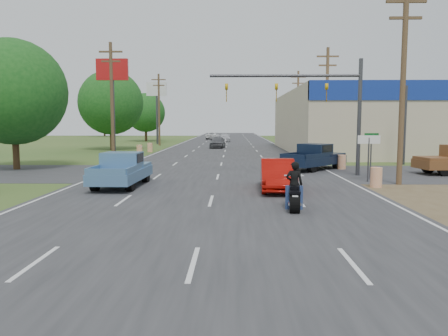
{
  "coord_description": "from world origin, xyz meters",
  "views": [
    {
      "loc": [
        0.89,
        -9.58,
        3.19
      ],
      "look_at": [
        0.52,
        8.67,
        1.3
      ],
      "focal_mm": 35.0,
      "sensor_mm": 36.0,
      "label": 1
    }
  ],
  "objects_px": {
    "distant_car_silver": "(225,138)",
    "navy_pickup": "(315,157)",
    "motorcycle": "(294,196)",
    "rider": "(294,187)",
    "distant_car_white": "(213,136)",
    "red_convertible": "(278,175)",
    "blue_pickup": "(122,169)",
    "distant_car_grey": "(218,142)"
  },
  "relations": [
    {
      "from": "rider",
      "to": "distant_car_white",
      "type": "height_order",
      "value": "rider"
    },
    {
      "from": "motorcycle",
      "to": "rider",
      "type": "relative_size",
      "value": 1.4
    },
    {
      "from": "red_convertible",
      "to": "navy_pickup",
      "type": "height_order",
      "value": "navy_pickup"
    },
    {
      "from": "red_convertible",
      "to": "distant_car_grey",
      "type": "relative_size",
      "value": 1.03
    },
    {
      "from": "rider",
      "to": "distant_car_white",
      "type": "bearing_deg",
      "value": -79.04
    },
    {
      "from": "distant_car_silver",
      "to": "red_convertible",
      "type": "bearing_deg",
      "value": -87.1
    },
    {
      "from": "red_convertible",
      "to": "blue_pickup",
      "type": "xyz_separation_m",
      "value": [
        -7.69,
        1.22,
        0.13
      ]
    },
    {
      "from": "navy_pickup",
      "to": "distant_car_white",
      "type": "relative_size",
      "value": 1.1
    },
    {
      "from": "blue_pickup",
      "to": "motorcycle",
      "type": "bearing_deg",
      "value": -35.2
    },
    {
      "from": "distant_car_grey",
      "to": "distant_car_white",
      "type": "distance_m",
      "value": 28.63
    },
    {
      "from": "rider",
      "to": "blue_pickup",
      "type": "relative_size",
      "value": 0.32
    },
    {
      "from": "navy_pickup",
      "to": "distant_car_grey",
      "type": "relative_size",
      "value": 1.24
    },
    {
      "from": "red_convertible",
      "to": "rider",
      "type": "distance_m",
      "value": 4.6
    },
    {
      "from": "distant_car_grey",
      "to": "distant_car_silver",
      "type": "bearing_deg",
      "value": 92.67
    },
    {
      "from": "motorcycle",
      "to": "rider",
      "type": "distance_m",
      "value": 0.32
    },
    {
      "from": "motorcycle",
      "to": "distant_car_white",
      "type": "height_order",
      "value": "distant_car_white"
    },
    {
      "from": "motorcycle",
      "to": "distant_car_grey",
      "type": "height_order",
      "value": "distant_car_grey"
    },
    {
      "from": "navy_pickup",
      "to": "distant_car_grey",
      "type": "distance_m",
      "value": 26.72
    },
    {
      "from": "red_convertible",
      "to": "distant_car_grey",
      "type": "xyz_separation_m",
      "value": [
        -4.06,
        34.94,
        0.0
      ]
    },
    {
      "from": "navy_pickup",
      "to": "red_convertible",
      "type": "bearing_deg",
      "value": -68.71
    },
    {
      "from": "rider",
      "to": "motorcycle",
      "type": "bearing_deg",
      "value": 90.0
    },
    {
      "from": "distant_car_silver",
      "to": "distant_car_white",
      "type": "xyz_separation_m",
      "value": [
        -2.5,
        9.68,
        0.02
      ]
    },
    {
      "from": "motorcycle",
      "to": "blue_pickup",
      "type": "xyz_separation_m",
      "value": [
        -7.83,
        5.89,
        0.34
      ]
    },
    {
      "from": "navy_pickup",
      "to": "distant_car_silver",
      "type": "height_order",
      "value": "navy_pickup"
    },
    {
      "from": "motorcycle",
      "to": "rider",
      "type": "xyz_separation_m",
      "value": [
        0.01,
        0.07,
        0.31
      ]
    },
    {
      "from": "blue_pickup",
      "to": "distant_car_silver",
      "type": "distance_m",
      "value": 52.77
    },
    {
      "from": "navy_pickup",
      "to": "distant_car_silver",
      "type": "relative_size",
      "value": 1.17
    },
    {
      "from": "distant_car_white",
      "to": "distant_car_silver",
      "type": "bearing_deg",
      "value": 109.11
    },
    {
      "from": "red_convertible",
      "to": "distant_car_silver",
      "type": "xyz_separation_m",
      "value": [
        -3.51,
        53.82,
        -0.07
      ]
    },
    {
      "from": "motorcycle",
      "to": "navy_pickup",
      "type": "bearing_deg",
      "value": 82.27
    },
    {
      "from": "rider",
      "to": "navy_pickup",
      "type": "distance_m",
      "value": 14.31
    },
    {
      "from": "rider",
      "to": "distant_car_silver",
      "type": "relative_size",
      "value": 0.37
    },
    {
      "from": "motorcycle",
      "to": "distant_car_grey",
      "type": "relative_size",
      "value": 0.55
    },
    {
      "from": "rider",
      "to": "blue_pickup",
      "type": "distance_m",
      "value": 9.76
    },
    {
      "from": "red_convertible",
      "to": "blue_pickup",
      "type": "relative_size",
      "value": 0.85
    },
    {
      "from": "motorcycle",
      "to": "distant_car_silver",
      "type": "distance_m",
      "value": 58.61
    },
    {
      "from": "motorcycle",
      "to": "rider",
      "type": "bearing_deg",
      "value": 90.0
    },
    {
      "from": "motorcycle",
      "to": "distant_car_silver",
      "type": "bearing_deg",
      "value": 99.36
    },
    {
      "from": "distant_car_silver",
      "to": "distant_car_grey",
      "type": "bearing_deg",
      "value": -92.5
    },
    {
      "from": "rider",
      "to": "navy_pickup",
      "type": "bearing_deg",
      "value": -97.77
    },
    {
      "from": "distant_car_silver",
      "to": "navy_pickup",
      "type": "bearing_deg",
      "value": -81.88
    },
    {
      "from": "rider",
      "to": "distant_car_white",
      "type": "relative_size",
      "value": 0.35
    }
  ]
}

